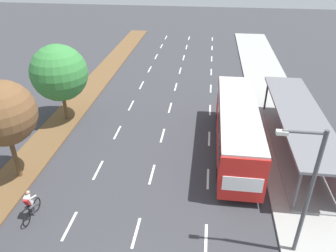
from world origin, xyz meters
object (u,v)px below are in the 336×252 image
object	(u,v)px
bus_shelter	(302,129)
median_tree_second	(3,113)
bus	(237,125)
streetlight	(307,187)
cyclist	(30,206)
median_tree_third	(59,73)

from	to	relation	value
bus_shelter	median_tree_second	bearing A→B (deg)	-164.10
bus	streetlight	distance (m)	8.69
bus_shelter	bus	distance (m)	4.31
bus_shelter	streetlight	size ratio (longest dim) A/B	1.97
bus_shelter	cyclist	world-z (taller)	bus_shelter
bus_shelter	median_tree_second	distance (m)	18.47
median_tree_second	streetlight	xyz separation A→B (m)	(15.48, -3.62, -0.56)
streetlight	cyclist	bearing A→B (deg)	177.69
bus_shelter	bus	world-z (taller)	bus
bus	streetlight	world-z (taller)	streetlight
bus_shelter	median_tree_third	distance (m)	17.93
median_tree_third	median_tree_second	bearing A→B (deg)	-89.73
median_tree_second	median_tree_third	xyz separation A→B (m)	(-0.04, 7.45, -0.41)
median_tree_third	streetlight	size ratio (longest dim) A/B	0.94
streetlight	median_tree_third	bearing A→B (deg)	144.49
bus	median_tree_third	world-z (taller)	median_tree_third
median_tree_third	streetlight	bearing A→B (deg)	-35.51
bus_shelter	bus	bearing A→B (deg)	-174.48
cyclist	streetlight	size ratio (longest dim) A/B	0.28
bus	median_tree_third	bearing A→B (deg)	167.93
median_tree_third	cyclist	bearing A→B (deg)	-76.93
median_tree_third	bus_shelter	bearing A→B (deg)	-7.88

